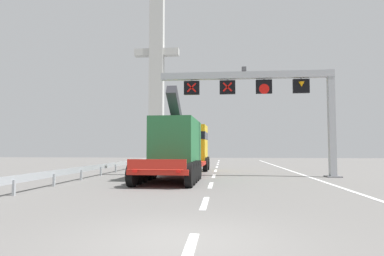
% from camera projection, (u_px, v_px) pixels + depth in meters
% --- Properties ---
extents(ground, '(112.00, 112.00, 0.00)m').
position_uv_depth(ground, '(180.00, 241.00, 6.44)').
color(ground, slate).
extents(lane_markings, '(0.20, 49.89, 0.01)m').
position_uv_depth(lane_markings, '(215.00, 173.00, 23.96)').
color(lane_markings, silver).
rests_on(lane_markings, ground).
extents(edge_line_right, '(0.20, 63.00, 0.01)m').
position_uv_depth(edge_line_right, '(323.00, 182.00, 17.79)').
color(edge_line_right, silver).
rests_on(edge_line_right, ground).
extents(overhead_lane_gantry, '(11.35, 0.90, 7.08)m').
position_uv_depth(overhead_lane_gantry, '(269.00, 91.00, 21.36)').
color(overhead_lane_gantry, '#9EA0A5').
rests_on(overhead_lane_gantry, ground).
extents(heavy_haul_truck_red, '(3.29, 14.11, 5.30)m').
position_uv_depth(heavy_haul_truck_red, '(183.00, 146.00, 22.74)').
color(heavy_haul_truck_red, red).
rests_on(heavy_haul_truck_red, ground).
extents(guardrail_left, '(0.13, 33.25, 0.76)m').
position_uv_depth(guardrail_left, '(100.00, 167.00, 21.68)').
color(guardrail_left, '#999EA3').
rests_on(guardrail_left, ground).
extents(bridge_pylon_distant, '(9.00, 2.00, 34.04)m').
position_uv_depth(bridge_pylon_distant, '(157.00, 71.00, 66.80)').
color(bridge_pylon_distant, '#B7B7B2').
rests_on(bridge_pylon_distant, ground).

